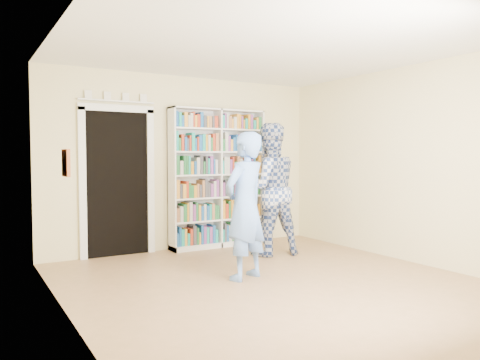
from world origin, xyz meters
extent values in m
plane|color=olive|center=(0.00, 0.00, 0.00)|extent=(5.00, 5.00, 0.00)
plane|color=white|center=(0.00, 0.00, 2.70)|extent=(5.00, 5.00, 0.00)
plane|color=beige|center=(0.00, 2.50, 1.35)|extent=(4.50, 0.00, 4.50)
plane|color=beige|center=(-2.25, 0.00, 1.35)|extent=(0.00, 5.00, 5.00)
plane|color=beige|center=(2.25, 0.00, 1.35)|extent=(0.00, 5.00, 5.00)
cube|color=white|center=(0.48, 2.34, 1.10)|extent=(1.60, 0.30, 2.21)
cube|color=white|center=(0.48, 2.34, 1.10)|extent=(0.03, 0.30, 2.21)
cube|color=black|center=(-1.10, 2.48, 1.05)|extent=(0.90, 0.03, 2.10)
cube|color=silver|center=(-1.60, 2.47, 1.05)|extent=(0.10, 0.06, 2.20)
cube|color=silver|center=(-0.60, 2.47, 1.05)|extent=(0.10, 0.06, 2.20)
cube|color=silver|center=(-1.10, 2.47, 2.15)|extent=(1.10, 0.06, 0.10)
cube|color=silver|center=(-1.10, 2.46, 2.25)|extent=(1.10, 0.08, 0.02)
cube|color=brown|center=(-2.23, 0.20, 1.40)|extent=(0.03, 0.25, 0.25)
imported|color=#638EDD|center=(-0.18, 0.42, 0.87)|extent=(0.74, 0.62, 1.75)
imported|color=navy|center=(0.83, 1.40, 0.97)|extent=(1.05, 0.88, 1.94)
cube|color=white|center=(0.91, 1.21, 0.92)|extent=(0.16, 0.12, 0.27)
camera|label=1|loc=(-3.05, -4.27, 1.47)|focal=35.00mm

